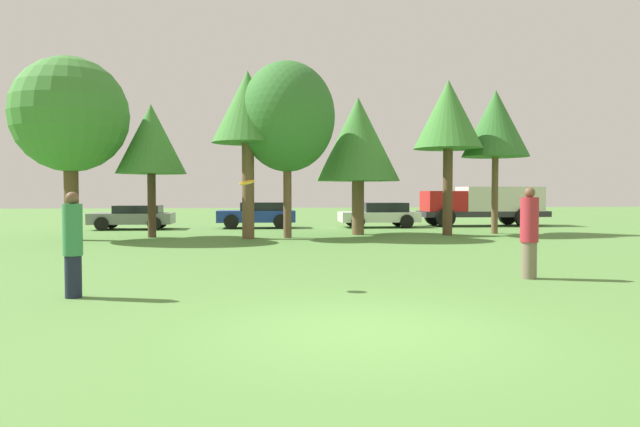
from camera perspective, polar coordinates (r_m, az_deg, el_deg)
ground_plane at (r=7.59m, az=4.56°, el=-11.48°), size 120.00×120.00×0.00m
person_thrower at (r=10.54m, az=-23.39°, el=-2.81°), size 0.32×0.32×1.79m
person_catcher at (r=12.59m, az=20.11°, el=-1.82°), size 0.37×0.37×1.89m
frisbee at (r=10.68m, az=-7.29°, el=3.07°), size 0.29×0.29×0.12m
tree_0 at (r=23.48m, az=-23.62°, el=8.92°), size 4.26×4.26×6.81m
tree_1 at (r=23.74m, az=-16.47°, el=7.06°), size 2.75×2.75×5.28m
tree_2 at (r=22.50m, az=-7.20°, el=10.19°), size 2.77×2.77×6.46m
tree_3 at (r=22.70m, az=-3.28°, el=9.55°), size 3.73×3.73×6.90m
tree_4 at (r=24.36m, az=3.81°, el=7.31°), size 3.52×3.52×5.80m
tree_5 at (r=24.70m, az=12.64°, el=9.44°), size 2.87×2.87×6.47m
tree_6 at (r=26.11m, az=17.08°, el=8.50°), size 2.88×2.88×6.21m
parked_car_grey at (r=29.18m, az=-18.05°, el=-0.28°), size 3.87×2.08×1.16m
parked_car_blue at (r=28.98m, az=-6.25°, el=-0.06°), size 3.88×1.89×1.29m
parked_car_white at (r=29.50m, az=6.02°, el=-0.06°), size 4.00×2.05×1.27m
delivery_truck_red at (r=31.94m, az=15.93°, el=0.98°), size 6.80×2.33×2.09m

